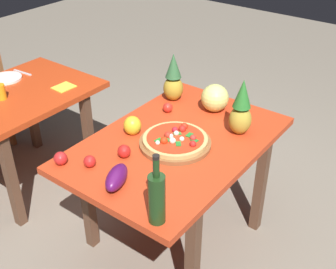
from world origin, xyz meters
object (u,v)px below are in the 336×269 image
(pizza_board, at_px, (175,143))
(eggplant, at_px, (116,177))
(melon, at_px, (215,98))
(napkin_folded, at_px, (64,87))
(background_table, at_px, (15,108))
(tomato_near_board, at_px, (124,151))
(pizza, at_px, (176,139))
(bell_pepper, at_px, (132,125))
(knife_utensil, at_px, (22,72))
(tomato_by_bottle, at_px, (90,161))
(drinking_glass_juice, at_px, (0,92))
(tomato_beside_pepper, at_px, (168,107))
(tomato_at_corner, at_px, (61,158))
(wine_bottle, at_px, (157,197))
(pineapple_left, at_px, (241,110))
(pineapple_right, at_px, (173,80))
(display_table, at_px, (177,153))
(dinner_plate, at_px, (6,78))

(pizza_board, relative_size, eggplant, 2.01)
(melon, relative_size, napkin_folded, 1.24)
(background_table, distance_m, tomato_near_board, 1.12)
(pizza, height_order, bell_pepper, bell_pepper)
(background_table, xyz_separation_m, knife_utensil, (0.26, 0.24, 0.11))
(tomato_by_bottle, relative_size, drinking_glass_juice, 0.62)
(pizza, xyz_separation_m, tomato_by_bottle, (-0.43, 0.23, -0.01))
(pizza, bearing_deg, bell_pepper, 100.05)
(tomato_beside_pepper, height_order, tomato_at_corner, tomato_at_corner)
(wine_bottle, height_order, pineapple_left, wine_bottle)
(pizza_board, height_order, eggplant, eggplant)
(pizza_board, distance_m, pineapple_left, 0.42)
(pineapple_right, relative_size, knife_utensil, 1.78)
(pineapple_left, distance_m, pineapple_right, 0.57)
(drinking_glass_juice, xyz_separation_m, knife_utensil, (0.35, 0.24, -0.05))
(pizza_board, xyz_separation_m, tomato_at_corner, (-0.50, 0.37, 0.02))
(background_table, distance_m, eggplant, 1.28)
(display_table, distance_m, wine_bottle, 0.69)
(tomato_at_corner, bearing_deg, pineapple_right, -2.03)
(napkin_folded, bearing_deg, drinking_glass_juice, 151.54)
(tomato_by_bottle, bearing_deg, wine_bottle, -101.34)
(pineapple_left, bearing_deg, eggplant, 163.01)
(display_table, distance_m, pizza_board, 0.11)
(pizza, bearing_deg, knife_utensil, 86.14)
(pizza_board, distance_m, melon, 0.48)
(pineapple_left, xyz_separation_m, tomato_near_board, (-0.58, 0.37, -0.11))
(pizza, height_order, napkin_folded, pizza)
(pizza_board, bearing_deg, knife_utensil, 86.09)
(napkin_folded, bearing_deg, bell_pepper, -102.06)
(eggplant, bearing_deg, background_table, 76.62)
(wine_bottle, relative_size, eggplant, 1.73)
(melon, xyz_separation_m, tomato_beside_pepper, (-0.19, 0.22, -0.06))
(knife_utensil, distance_m, napkin_folded, 0.44)
(tomato_at_corner, relative_size, dinner_plate, 0.32)
(tomato_at_corner, xyz_separation_m, knife_utensil, (0.60, 1.12, -0.03))
(pizza_board, relative_size, melon, 2.31)
(tomato_near_board, bearing_deg, wine_bottle, -122.13)
(background_table, height_order, napkin_folded, napkin_folded)
(pizza, bearing_deg, dinner_plate, 91.50)
(wine_bottle, relative_size, tomato_beside_pepper, 5.59)
(tomato_by_bottle, distance_m, tomato_beside_pepper, 0.71)
(wine_bottle, height_order, eggplant, wine_bottle)
(pizza, distance_m, bell_pepper, 0.28)
(tomato_by_bottle, xyz_separation_m, tomato_near_board, (0.17, -0.08, 0.00))
(pineapple_right, bearing_deg, napkin_folded, 113.78)
(pineapple_left, distance_m, napkin_folded, 1.30)
(pizza, xyz_separation_m, tomato_beside_pepper, (0.28, 0.26, -0.01))
(tomato_near_board, bearing_deg, pineapple_left, -32.33)
(background_table, distance_m, tomato_beside_pepper, 1.09)
(pineapple_left, height_order, bell_pepper, pineapple_left)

